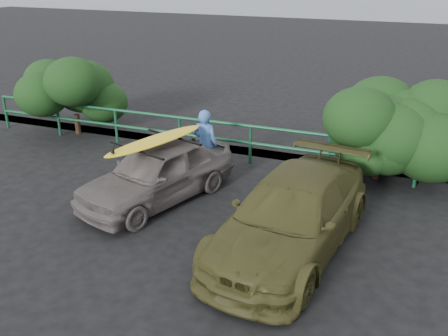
# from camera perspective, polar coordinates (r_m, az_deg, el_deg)

# --- Properties ---
(ground) EXTENTS (80.00, 80.00, 0.00)m
(ground) POSITION_cam_1_polar(r_m,az_deg,el_deg) (9.31, -13.24, -9.39)
(ground) COLOR black
(ocean) EXTENTS (200.00, 200.00, 0.00)m
(ocean) POSITION_cam_1_polar(r_m,az_deg,el_deg) (66.70, 18.36, 17.39)
(ocean) COLOR #525A64
(ocean) RESTS_ON ground
(guardrail) EXTENTS (14.00, 0.08, 1.04)m
(guardrail) POSITION_cam_1_polar(r_m,az_deg,el_deg) (13.06, -1.13, 3.29)
(guardrail) COLOR #154C2E
(guardrail) RESTS_ON ground
(shrub_left) EXTENTS (3.20, 2.40, 2.13)m
(shrub_left) POSITION_cam_1_polar(r_m,az_deg,el_deg) (15.63, -17.16, 7.63)
(shrub_left) COLOR #183A15
(shrub_left) RESTS_ON ground
(shrub_right) EXTENTS (3.20, 2.40, 2.06)m
(shrub_right) POSITION_cam_1_polar(r_m,az_deg,el_deg) (12.45, 21.59, 3.18)
(shrub_right) COLOR #183A15
(shrub_right) RESTS_ON ground
(sedan) EXTENTS (2.62, 4.04, 1.28)m
(sedan) POSITION_cam_1_polar(r_m,az_deg,el_deg) (10.78, -7.64, -0.52)
(sedan) COLOR #5F5755
(sedan) RESTS_ON ground
(olive_vehicle) EXTENTS (2.46, 4.82, 1.34)m
(olive_vehicle) POSITION_cam_1_polar(r_m,az_deg,el_deg) (8.95, 7.70, -5.38)
(olive_vehicle) COLOR #42411D
(olive_vehicle) RESTS_ON ground
(man) EXTENTS (0.63, 0.42, 1.70)m
(man) POSITION_cam_1_polar(r_m,az_deg,el_deg) (11.73, -2.17, 2.70)
(man) COLOR #3F6CBD
(man) RESTS_ON ground
(roof_rack) EXTENTS (1.87, 1.57, 0.05)m
(roof_rack) POSITION_cam_1_polar(r_m,az_deg,el_deg) (10.54, -7.82, 2.81)
(roof_rack) COLOR black
(roof_rack) RESTS_ON sedan
(surfboard) EXTENTS (1.35, 2.68, 0.08)m
(surfboard) POSITION_cam_1_polar(r_m,az_deg,el_deg) (10.52, -7.84, 3.15)
(surfboard) COLOR yellow
(surfboard) RESTS_ON roof_rack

